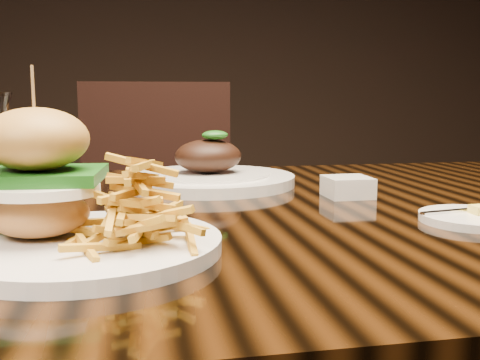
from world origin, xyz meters
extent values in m
plane|color=#433124|center=(0.00, 3.50, 1.40)|extent=(6.00, 0.00, 6.00)
cube|color=black|center=(0.00, 0.00, 0.73)|extent=(1.60, 0.90, 0.04)
cylinder|color=silver|center=(-0.19, -0.20, 0.76)|extent=(0.27, 0.27, 0.01)
ellipsoid|color=#AC7637|center=(-0.23, -0.18, 0.79)|extent=(0.10, 0.10, 0.04)
ellipsoid|color=white|center=(-0.23, -0.20, 0.81)|extent=(0.11, 0.09, 0.01)
ellipsoid|color=orange|center=(-0.21, -0.21, 0.82)|extent=(0.02, 0.02, 0.01)
cube|color=#1E6519|center=(-0.23, -0.18, 0.83)|extent=(0.12, 0.11, 0.01)
ellipsoid|color=olive|center=(-0.23, -0.18, 0.86)|extent=(0.10, 0.10, 0.06)
cylinder|color=olive|center=(-0.23, -0.18, 0.89)|extent=(0.00, 0.00, 0.08)
cylinder|color=silver|center=(0.27, -0.15, 0.76)|extent=(0.13, 0.13, 0.01)
cube|color=#FBE052|center=(0.28, -0.15, 0.77)|extent=(0.02, 0.02, 0.01)
cube|color=silver|center=(0.26, -0.13, 0.76)|extent=(0.11, 0.03, 0.00)
cube|color=silver|center=(0.19, 0.05, 0.77)|extent=(0.08, 0.08, 0.03)
cylinder|color=silver|center=(-0.01, 0.21, 0.76)|extent=(0.30, 0.30, 0.02)
cylinder|color=silver|center=(-0.01, 0.21, 0.76)|extent=(0.22, 0.22, 0.02)
ellipsoid|color=black|center=(-0.01, 0.21, 0.80)|extent=(0.12, 0.10, 0.06)
ellipsoid|color=#1E6519|center=(0.00, 0.20, 0.84)|extent=(0.05, 0.03, 0.02)
cube|color=black|center=(-0.08, 0.80, 0.45)|extent=(0.49, 0.49, 0.06)
cube|color=black|center=(-0.07, 1.01, 0.70)|extent=(0.46, 0.08, 0.50)
cylinder|color=black|center=(0.10, 0.60, 0.23)|extent=(0.04, 0.04, 0.45)
cylinder|color=black|center=(-0.26, 1.00, 0.23)|extent=(0.04, 0.04, 0.45)
cylinder|color=black|center=(0.12, 0.98, 0.23)|extent=(0.04, 0.04, 0.45)
camera|label=1|loc=(-0.14, -0.76, 0.90)|focal=42.00mm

